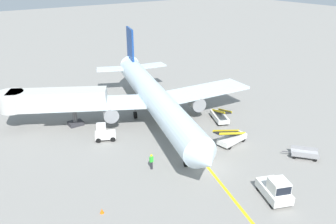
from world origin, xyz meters
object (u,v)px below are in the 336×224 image
(airliner, at_px, (154,97))
(ground_crew_marshaller, at_px, (151,161))
(baggage_cart_loaded, at_px, (305,154))
(safety_cone_nose_right, at_px, (102,211))
(baggage_tug_near_wing, at_px, (104,133))
(belt_loader_aft_hold, at_px, (232,138))
(pushback_tug, at_px, (275,190))
(safety_cone_nose_left, at_px, (151,111))
(jet_bridge, at_px, (47,101))
(belt_loader_forward_hold, at_px, (220,116))

(airliner, relative_size, ground_crew_marshaller, 20.37)
(baggage_cart_loaded, bearing_deg, safety_cone_nose_right, 169.49)
(baggage_cart_loaded, bearing_deg, baggage_tug_near_wing, 134.88)
(belt_loader_aft_hold, bearing_deg, airliner, 109.93)
(pushback_tug, relative_size, safety_cone_nose_left, 9.20)
(jet_bridge, relative_size, belt_loader_forward_hold, 2.45)
(airliner, relative_size, jet_bridge, 2.79)
(baggage_cart_loaded, xyz_separation_m, safety_cone_nose_left, (-7.06, 19.94, -0.25))
(ground_crew_marshaller, height_order, safety_cone_nose_left, ground_crew_marshaller)
(pushback_tug, xyz_separation_m, safety_cone_nose_right, (-13.46, 7.00, -0.77))
(airliner, bearing_deg, ground_crew_marshaller, -123.81)
(belt_loader_aft_hold, distance_m, ground_crew_marshaller, 10.57)
(jet_bridge, distance_m, safety_cone_nose_right, 19.88)
(airliner, height_order, baggage_cart_loaded, airliner)
(jet_bridge, distance_m, pushback_tug, 29.04)
(airliner, distance_m, ground_crew_marshaller, 12.25)
(belt_loader_forward_hold, bearing_deg, jet_bridge, 149.27)
(jet_bridge, xyz_separation_m, belt_loader_forward_hold, (18.98, -11.28, -2.77))
(jet_bridge, relative_size, baggage_tug_near_wing, 4.56)
(belt_loader_forward_hold, bearing_deg, airliner, 143.94)
(jet_bridge, bearing_deg, airliner, -27.23)
(belt_loader_forward_hold, bearing_deg, ground_crew_marshaller, -160.77)
(ground_crew_marshaller, bearing_deg, baggage_cart_loaded, -26.82)
(baggage_tug_near_wing, relative_size, ground_crew_marshaller, 1.60)
(pushback_tug, relative_size, baggage_cart_loaded, 1.19)
(pushback_tug, bearing_deg, ground_crew_marshaller, 121.37)
(belt_loader_aft_hold, bearing_deg, belt_loader_forward_hold, 59.63)
(baggage_cart_loaded, xyz_separation_m, safety_cone_nose_right, (-21.91, 4.06, -0.25))
(baggage_tug_near_wing, bearing_deg, safety_cone_nose_right, -116.12)
(belt_loader_forward_hold, bearing_deg, safety_cone_nose_left, 128.18)
(airliner, xyz_separation_m, baggage_tug_near_wing, (-7.88, -1.37, -2.49))
(belt_loader_aft_hold, bearing_deg, baggage_cart_loaded, -57.85)
(belt_loader_aft_hold, relative_size, safety_cone_nose_left, 11.68)
(belt_loader_aft_hold, bearing_deg, safety_cone_nose_left, 101.98)
(airliner, xyz_separation_m, safety_cone_nose_left, (1.08, 2.49, -3.20))
(belt_loader_forward_hold, xyz_separation_m, safety_cone_nose_right, (-20.87, -8.22, -0.56))
(pushback_tug, height_order, belt_loader_aft_hold, belt_loader_aft_hold)
(safety_cone_nose_right, bearing_deg, baggage_cart_loaded, -10.51)
(belt_loader_aft_hold, relative_size, safety_cone_nose_right, 11.68)
(jet_bridge, relative_size, belt_loader_aft_hold, 2.42)
(belt_loader_forward_hold, relative_size, baggage_cart_loaded, 1.49)
(baggage_cart_loaded, relative_size, safety_cone_nose_right, 7.74)
(belt_loader_forward_hold, xyz_separation_m, baggage_cart_loaded, (1.04, -12.29, -0.31))
(ground_crew_marshaller, bearing_deg, belt_loader_forward_hold, 19.23)
(jet_bridge, distance_m, ground_crew_marshaller, 17.11)
(jet_bridge, xyz_separation_m, safety_cone_nose_right, (-1.89, -19.51, -3.32))
(belt_loader_aft_hold, xyz_separation_m, baggage_cart_loaded, (4.26, -6.78, -0.31))
(baggage_tug_near_wing, bearing_deg, belt_loader_forward_hold, -14.22)
(safety_cone_nose_left, bearing_deg, pushback_tug, -93.49)
(safety_cone_nose_right, bearing_deg, baggage_tug_near_wing, 63.88)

